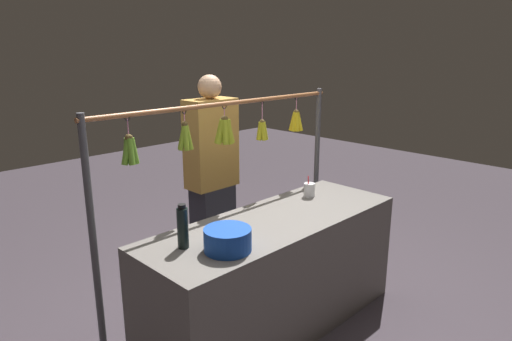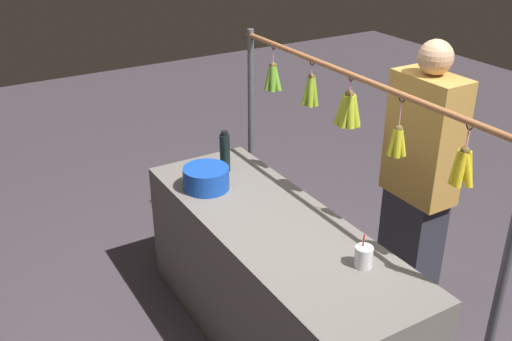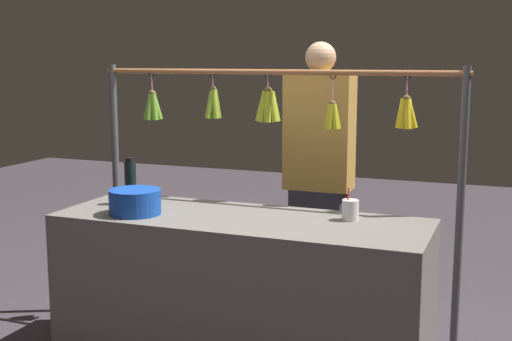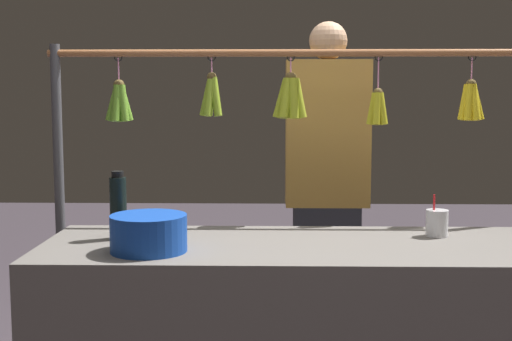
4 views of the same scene
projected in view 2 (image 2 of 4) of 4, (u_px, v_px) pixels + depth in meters
ground_plane at (274, 340)px, 3.57m from camera, size 12.00×12.00×0.00m
market_counter at (275, 285)px, 3.39m from camera, size 1.97×0.68×0.82m
display_rack at (347, 146)px, 3.28m from camera, size 2.20×0.14×1.61m
water_bottle at (225, 152)px, 3.73m from camera, size 0.07×0.07×0.27m
blue_bucket at (206, 178)px, 3.54m from camera, size 0.28×0.28×0.13m
drink_cup at (364, 257)px, 2.82m from camera, size 0.09×0.09×0.17m
vendor_person at (418, 190)px, 3.46m from camera, size 0.42×0.23×1.75m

